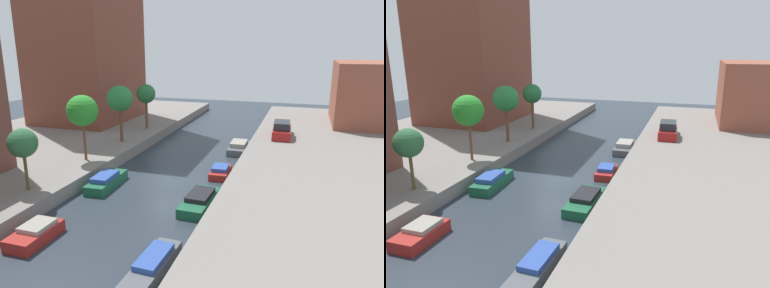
% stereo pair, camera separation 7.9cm
% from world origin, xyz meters
% --- Properties ---
extents(ground_plane, '(84.00, 84.00, 0.00)m').
position_xyz_m(ground_plane, '(0.00, 0.00, 0.00)').
color(ground_plane, '#28333D').
extents(quay_left, '(20.00, 64.00, 1.00)m').
position_xyz_m(quay_left, '(-15.00, 0.00, 0.50)').
color(quay_left, gray).
rests_on(quay_left, ground_plane).
extents(quay_right, '(20.00, 64.00, 1.00)m').
position_xyz_m(quay_right, '(15.00, 0.00, 0.50)').
color(quay_right, gray).
rests_on(quay_right, ground_plane).
extents(apartment_tower_far, '(10.00, 11.96, 27.25)m').
position_xyz_m(apartment_tower_far, '(-16.00, 15.00, 14.63)').
color(apartment_tower_far, brown).
rests_on(apartment_tower_far, quay_left).
extents(low_block_right, '(10.00, 11.21, 7.21)m').
position_xyz_m(low_block_right, '(18.00, 22.74, 4.60)').
color(low_block_right, brown).
rests_on(low_block_right, quay_right).
extents(street_tree_1, '(1.88, 1.88, 4.09)m').
position_xyz_m(street_tree_1, '(-6.97, -6.63, 4.12)').
color(street_tree_1, brown).
rests_on(street_tree_1, quay_left).
extents(street_tree_2, '(2.48, 2.48, 5.35)m').
position_xyz_m(street_tree_2, '(-6.97, 0.03, 5.08)').
color(street_tree_2, brown).
rests_on(street_tree_2, quay_left).
extents(street_tree_3, '(2.47, 2.47, 5.44)m').
position_xyz_m(street_tree_3, '(-6.97, 6.21, 5.15)').
color(street_tree_3, brown).
rests_on(street_tree_3, quay_left).
extents(street_tree_4, '(2.10, 2.10, 4.97)m').
position_xyz_m(street_tree_4, '(-6.97, 12.14, 4.85)').
color(street_tree_4, brown).
rests_on(street_tree_4, quay_left).
extents(parked_car, '(1.96, 4.75, 1.64)m').
position_xyz_m(parked_car, '(7.81, 12.80, 1.68)').
color(parked_car, maroon).
rests_on(parked_car, quay_right).
extents(moored_boat_left_1, '(1.59, 3.08, 0.91)m').
position_xyz_m(moored_boat_left_1, '(-3.31, -10.43, 0.40)').
color(moored_boat_left_1, maroon).
rests_on(moored_boat_left_1, ground_plane).
extents(moored_boat_left_2, '(1.73, 4.33, 1.02)m').
position_xyz_m(moored_boat_left_2, '(-3.66, -2.48, 0.44)').
color(moored_boat_left_2, '#195638').
rests_on(moored_boat_left_2, ground_plane).
extents(moored_boat_right_1, '(1.43, 4.38, 0.89)m').
position_xyz_m(moored_boat_right_1, '(3.84, -11.24, 0.39)').
color(moored_boat_right_1, '#4C5156').
rests_on(moored_boat_right_1, ground_plane).
extents(moored_boat_right_2, '(1.77, 4.35, 0.91)m').
position_xyz_m(moored_boat_right_2, '(3.88, -3.66, 0.39)').
color(moored_boat_right_2, '#195638').
rests_on(moored_boat_right_2, ground_plane).
extents(moored_boat_right_3, '(1.55, 3.09, 0.85)m').
position_xyz_m(moored_boat_right_3, '(3.86, 2.32, 0.36)').
color(moored_boat_right_3, maroon).
rests_on(moored_boat_right_3, ground_plane).
extents(moored_boat_right_4, '(1.77, 4.18, 1.03)m').
position_xyz_m(moored_boat_right_4, '(4.00, 9.53, 0.43)').
color(moored_boat_right_4, '#4C5156').
rests_on(moored_boat_right_4, ground_plane).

